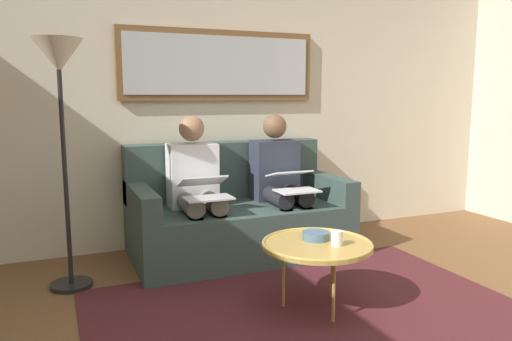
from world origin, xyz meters
The scene contains 12 objects.
wall_rear centered at (0.00, -2.60, 1.30)m, with size 6.00×0.12×2.60m, color beige.
area_rug centered at (0.00, -0.85, 0.00)m, with size 2.60×1.80×0.01m, color #4C1E23.
couch centered at (0.00, -2.12, 0.31)m, with size 1.71×0.90×0.90m.
framed_mirror centered at (0.00, -2.51, 1.55)m, with size 1.74×0.05×0.60m.
coffee_table centered at (-0.06, -0.90, 0.40)m, with size 0.67×0.67×0.43m.
cup centered at (-0.15, -0.81, 0.46)m, with size 0.07×0.07×0.09m, color silver.
bowl centered at (-0.09, -0.97, 0.44)m, with size 0.17×0.17×0.05m, color slate.
person_left centered at (-0.36, -2.05, 0.61)m, with size 0.38×0.58×1.14m.
laptop_white centered at (-0.36, -1.81, 0.63)m, with size 0.32×0.36×0.16m.
person_right centered at (0.36, -2.05, 0.61)m, with size 0.38×0.58×1.14m.
laptop_silver centered at (0.36, -1.81, 0.62)m, with size 0.35×0.35×0.16m.
standing_lamp centered at (1.31, -1.85, 1.37)m, with size 0.32×0.32×1.66m.
Camera 1 is at (1.39, 1.62, 1.30)m, focal length 34.74 mm.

